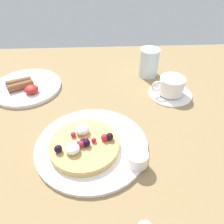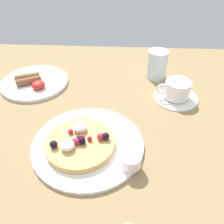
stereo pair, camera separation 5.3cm
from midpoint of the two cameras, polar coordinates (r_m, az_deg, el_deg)
ground_plane at (r=67.28cm, az=-1.68°, el=-4.82°), size 173.75×111.95×3.00cm
pancake_plate at (r=61.06cm, az=-3.42°, el=-8.01°), size 29.07×29.07×1.04cm
pancake_with_berries at (r=59.36cm, az=-5.43°, el=-7.54°), size 17.83×17.83×3.93cm
syrup_ramekin at (r=55.04cm, az=7.43°, el=-11.86°), size 5.03×5.03×3.33cm
breakfast_plate at (r=88.07cm, az=-16.87°, el=6.99°), size 23.84×23.84×1.21cm
fried_breakfast at (r=86.57cm, az=-17.97°, el=7.47°), size 13.57×12.00×2.72cm
coffee_saucer at (r=80.58cm, az=17.27°, el=3.48°), size 14.64×14.64×0.88cm
coffee_cup at (r=78.72cm, az=17.62°, el=5.44°), size 11.23×8.29×5.56cm
water_glass at (r=88.32cm, az=12.80°, el=11.32°), size 7.29×7.29×10.41cm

